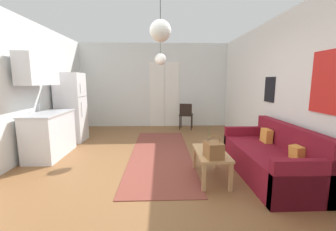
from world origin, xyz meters
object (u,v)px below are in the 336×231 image
at_px(coffee_table, 211,156).
at_px(accent_chair, 186,114).
at_px(pendant_lamp_near, 160,31).
at_px(pendant_lamp_far, 160,59).
at_px(handbag, 214,150).
at_px(bamboo_vase, 209,144).
at_px(refrigerator, 71,108).
at_px(couch, 272,160).

relative_size(coffee_table, accent_chair, 1.07).
bearing_deg(pendant_lamp_near, pendant_lamp_far, 90.00).
xyz_separation_m(handbag, pendant_lamp_far, (-0.75, 2.22, 1.46)).
distance_m(bamboo_vase, pendant_lamp_near, 1.86).
xyz_separation_m(coffee_table, pendant_lamp_far, (-0.78, 1.94, 1.64)).
xyz_separation_m(coffee_table, refrigerator, (-3.03, 2.31, 0.49)).
height_order(coffee_table, bamboo_vase, bamboo_vase).
bearing_deg(pendant_lamp_near, refrigerator, 129.12).
xyz_separation_m(bamboo_vase, pendant_lamp_far, (-0.76, 1.83, 1.49)).
bearing_deg(bamboo_vase, pendant_lamp_far, 112.65).
height_order(handbag, pendant_lamp_far, pendant_lamp_far).
distance_m(coffee_table, refrigerator, 3.84).
bearing_deg(refrigerator, bamboo_vase, -36.08).
distance_m(bamboo_vase, pendant_lamp_far, 2.48).
bearing_deg(handbag, pendant_lamp_near, -166.35).
distance_m(couch, coffee_table, 1.00).
height_order(coffee_table, handbag, handbag).
distance_m(couch, bamboo_vase, 1.04).
xyz_separation_m(couch, accent_chair, (-0.97, 3.50, 0.21)).
bearing_deg(accent_chair, couch, 117.81).
height_order(handbag, refrigerator, refrigerator).
height_order(handbag, pendant_lamp_near, pendant_lamp_near).
height_order(refrigerator, accent_chair, refrigerator).
bearing_deg(accent_chair, handbag, 101.42).
relative_size(coffee_table, pendant_lamp_near, 1.18).
bearing_deg(bamboo_vase, coffee_table, -81.69).
xyz_separation_m(accent_chair, pendant_lamp_far, (-0.80, -1.61, 1.53)).
height_order(bamboo_vase, accent_chair, accent_chair).
xyz_separation_m(bamboo_vase, refrigerator, (-3.01, 2.20, 0.33)).
relative_size(coffee_table, handbag, 2.64).
height_order(coffee_table, refrigerator, refrigerator).
bearing_deg(accent_chair, pendant_lamp_near, 90.95).
bearing_deg(accent_chair, refrigerator, 34.37).
distance_m(bamboo_vase, accent_chair, 3.44).
relative_size(pendant_lamp_near, pendant_lamp_far, 0.87).
xyz_separation_m(couch, handbag, (-1.03, -0.33, 0.28)).
bearing_deg(refrigerator, coffee_table, -37.32).
height_order(bamboo_vase, handbag, bamboo_vase).
relative_size(couch, refrigerator, 1.12).
relative_size(refrigerator, pendant_lamp_far, 2.01).
distance_m(handbag, accent_chair, 3.83).
bearing_deg(coffee_table, handbag, -97.10).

